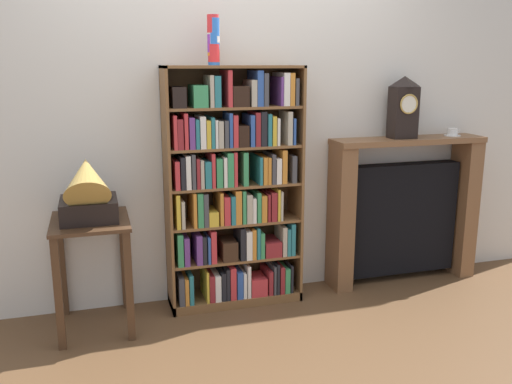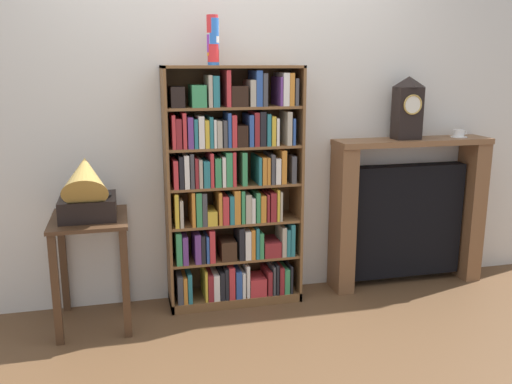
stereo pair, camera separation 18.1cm
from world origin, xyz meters
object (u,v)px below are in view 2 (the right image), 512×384
bookshelf (233,194)px  side_table_left (91,246)px  fireplace_mantel (407,213)px  mantel_clock (408,108)px  cup_stack (213,40)px  gramophone (86,190)px  teacup_with_saucer (459,134)px

bookshelf → side_table_left: 0.96m
fireplace_mantel → mantel_clock: size_ratio=2.63×
cup_stack → mantel_clock: 1.44m
gramophone → fireplace_mantel: size_ratio=0.41×
fireplace_mantel → mantel_clock: mantel_clock is taller
side_table_left → mantel_clock: (2.17, 0.13, 0.79)m
cup_stack → side_table_left: bearing=-172.2°
gramophone → bookshelf: bearing=10.6°
bookshelf → cup_stack: size_ratio=5.29×
cup_stack → mantel_clock: size_ratio=0.69×
cup_stack → gramophone: (-0.80, -0.16, -0.87)m
fireplace_mantel → teacup_with_saucer: bearing=-3.5°
bookshelf → side_table_left: bearing=-172.8°
cup_stack → teacup_with_saucer: 1.91m
fireplace_mantel → gramophone: bearing=-174.5°
fireplace_mantel → cup_stack: bearing=-178.0°
cup_stack → side_table_left: 1.48m
fireplace_mantel → mantel_clock: 0.78m
bookshelf → teacup_with_saucer: bearing=0.7°
side_table_left → mantel_clock: bearing=3.6°
bookshelf → fireplace_mantel: size_ratio=1.39×
side_table_left → gramophone: 0.37m
bookshelf → fireplace_mantel: 1.33m
teacup_with_saucer → side_table_left: bearing=-177.0°
cup_stack → gramophone: cup_stack is taller
side_table_left → teacup_with_saucer: teacup_with_saucer is taller
gramophone → fireplace_mantel: 2.27m
side_table_left → mantel_clock: size_ratio=1.59×
mantel_clock → cup_stack: bearing=-179.0°
gramophone → fireplace_mantel: bearing=5.5°
gramophone → teacup_with_saucer: size_ratio=3.71×
side_table_left → teacup_with_saucer: (2.60, 0.14, 0.60)m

